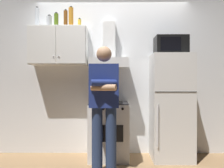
{
  "coord_description": "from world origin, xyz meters",
  "views": [
    {
      "loc": [
        0.03,
        -3.56,
        1.18
      ],
      "look_at": [
        0.0,
        0.0,
        1.15
      ],
      "focal_mm": 39.86,
      "sensor_mm": 36.0,
      "label": 1
    }
  ],
  "objects": [
    {
      "name": "bottle_liquor_amber",
      "position": [
        -0.65,
        0.34,
        2.2
      ],
      "size": [
        0.07,
        0.07,
        0.32
      ],
      "color": "#B7721E",
      "rests_on": "upper_cabinet"
    },
    {
      "name": "person_standing",
      "position": [
        -0.1,
        -0.36,
        0.9
      ],
      "size": [
        0.38,
        0.33,
        1.64
      ],
      "color": "navy",
      "rests_on": "ground_plane"
    },
    {
      "name": "bottle_vodka_clear",
      "position": [
        -1.2,
        0.39,
        2.21
      ],
      "size": [
        0.06,
        0.06,
        0.33
      ],
      "color": "silver",
      "rests_on": "upper_cabinet"
    },
    {
      "name": "upper_cabinet",
      "position": [
        -0.85,
        0.37,
        1.75
      ],
      "size": [
        0.9,
        0.37,
        0.6
      ],
      "color": "white"
    },
    {
      "name": "stove_oven",
      "position": [
        -0.05,
        0.25,
        0.43
      ],
      "size": [
        0.6,
        0.62,
        0.87
      ],
      "color": "white",
      "rests_on": "ground_plane"
    },
    {
      "name": "bottle_beer_brown",
      "position": [
        -0.74,
        0.36,
        2.18
      ],
      "size": [
        0.06,
        0.06,
        0.27
      ],
      "color": "brown",
      "rests_on": "upper_cabinet"
    },
    {
      "name": "refrigerator",
      "position": [
        0.9,
        0.25,
        0.8
      ],
      "size": [
        0.6,
        0.62,
        1.6
      ],
      "color": "silver",
      "rests_on": "ground_plane"
    },
    {
      "name": "microwave",
      "position": [
        0.9,
        0.27,
        1.74
      ],
      "size": [
        0.48,
        0.37,
        0.28
      ],
      "color": "black",
      "rests_on": "refrigerator"
    },
    {
      "name": "ground_plane",
      "position": [
        0.0,
        0.0,
        0.0
      ],
      "size": [
        7.0,
        7.0,
        0.0
      ],
      "primitive_type": "plane",
      "color": "olive"
    },
    {
      "name": "bottle_olive_oil",
      "position": [
        -0.88,
        0.34,
        2.15
      ],
      "size": [
        0.07,
        0.07,
        0.22
      ],
      "color": "#4C6B19",
      "rests_on": "upper_cabinet"
    },
    {
      "name": "bottle_spice_jar",
      "position": [
        -0.52,
        0.39,
        2.12
      ],
      "size": [
        0.05,
        0.05,
        0.14
      ],
      "color": "gold",
      "rests_on": "upper_cabinet"
    },
    {
      "name": "back_wall_tiled",
      "position": [
        0.0,
        0.6,
        1.35
      ],
      "size": [
        4.8,
        0.1,
        2.7
      ],
      "primitive_type": "cube",
      "color": "white",
      "rests_on": "ground_plane"
    },
    {
      "name": "bottle_canister_steel",
      "position": [
        -1.0,
        0.37,
        2.14
      ],
      "size": [
        0.08,
        0.08,
        0.19
      ],
      "color": "#B2B5BA",
      "rests_on": "upper_cabinet"
    },
    {
      "name": "range_hood",
      "position": [
        -0.05,
        0.38,
        1.6
      ],
      "size": [
        0.6,
        0.44,
        0.75
      ],
      "color": "white"
    }
  ]
}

